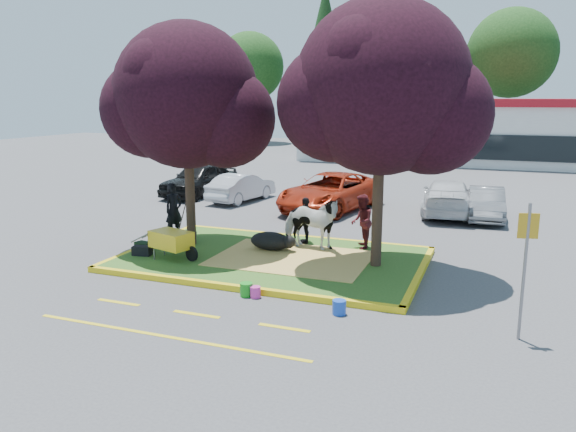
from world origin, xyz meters
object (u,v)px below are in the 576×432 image
(bucket_blue, at_px, (339,307))
(car_silver, at_px, (241,187))
(cow, at_px, (310,223))
(wheelbarrow, at_px, (172,240))
(handler, at_px, (174,211))
(sign_post, at_px, (526,256))
(bucket_green, at_px, (246,290))
(bucket_pink, at_px, (255,292))
(calf, at_px, (271,241))
(car_black, at_px, (200,179))

(bucket_blue, bearing_deg, car_silver, 124.15)
(cow, distance_m, wheelbarrow, 3.99)
(wheelbarrow, bearing_deg, handler, 136.98)
(sign_post, bearing_deg, bucket_green, 162.67)
(bucket_green, xyz_separation_m, bucket_pink, (0.24, -0.01, -0.03))
(handler, distance_m, bucket_green, 5.66)
(cow, relative_size, handler, 1.06)
(handler, xyz_separation_m, bucket_pink, (4.45, -3.69, -0.89))
(calf, bearing_deg, bucket_green, -87.35)
(calf, height_order, bucket_pink, calf)
(bucket_blue, bearing_deg, cow, 116.10)
(car_black, bearing_deg, bucket_green, -48.99)
(bucket_green, bearing_deg, wheelbarrow, 151.94)
(sign_post, distance_m, car_black, 18.11)
(wheelbarrow, bearing_deg, cow, 52.45)
(calf, relative_size, bucket_pink, 4.69)
(calf, xyz_separation_m, car_black, (-6.98, 8.16, 0.35))
(bucket_pink, bearing_deg, bucket_blue, -8.10)
(bucket_pink, xyz_separation_m, bucket_blue, (2.08, -0.30, 0.03))
(cow, height_order, bucket_blue, cow)
(sign_post, relative_size, bucket_pink, 10.08)
(car_silver, bearing_deg, calf, 130.51)
(handler, height_order, bucket_green, handler)
(bucket_pink, bearing_deg, sign_post, -2.86)
(cow, distance_m, bucket_blue, 4.78)
(sign_post, relative_size, car_silver, 0.71)
(calf, relative_size, handler, 0.70)
(bucket_blue, bearing_deg, wheelbarrow, 160.29)
(bucket_pink, bearing_deg, handler, 140.29)
(handler, distance_m, wheelbarrow, 2.45)
(calf, bearing_deg, sign_post, -39.78)
(handler, distance_m, bucket_pink, 5.85)
(bucket_blue, bearing_deg, handler, 148.57)
(sign_post, distance_m, bucket_blue, 3.84)
(bucket_pink, height_order, bucket_blue, bucket_blue)
(wheelbarrow, relative_size, bucket_green, 6.51)
(bucket_green, bearing_deg, car_silver, 115.96)
(calf, height_order, bucket_blue, calf)
(cow, relative_size, sign_post, 0.70)
(bucket_pink, bearing_deg, cow, 89.92)
(sign_post, height_order, bucket_green, sign_post)
(cow, height_order, car_silver, cow)
(bucket_blue, distance_m, car_silver, 13.68)
(cow, xyz_separation_m, car_black, (-8.03, 7.65, -0.17))
(sign_post, height_order, car_silver, sign_post)
(bucket_blue, height_order, car_silver, car_silver)
(cow, xyz_separation_m, bucket_green, (-0.24, -3.93, -0.77))
(bucket_green, relative_size, bucket_pink, 1.21)
(sign_post, xyz_separation_m, car_silver, (-11.21, 11.30, -1.03))
(cow, bearing_deg, wheelbarrow, 131.28)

